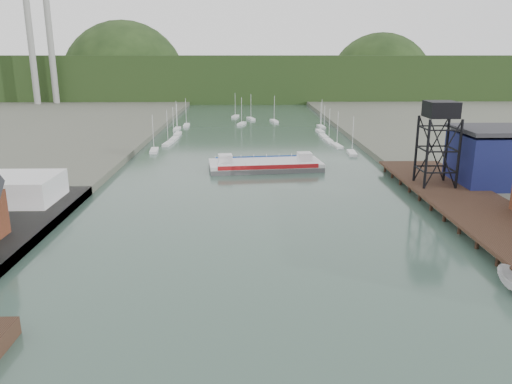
{
  "coord_description": "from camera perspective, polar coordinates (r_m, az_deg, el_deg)",
  "views": [
    {
      "loc": [
        -1.73,
        -35.33,
        26.57
      ],
      "look_at": [
        0.02,
        46.35,
        4.0
      ],
      "focal_mm": 35.0,
      "sensor_mm": 36.0,
      "label": 1
    }
  ],
  "objects": [
    {
      "name": "white_shed",
      "position": [
        97.9,
        -26.77,
        0.34
      ],
      "size": [
        18.0,
        12.0,
        4.5
      ],
      "primitive_type": "cube",
      "color": "silver",
      "rests_on": "west_quay"
    },
    {
      "name": "smokestacks",
      "position": [
        287.43,
        -23.33,
        14.92
      ],
      "size": [
        11.2,
        8.2,
        60.0
      ],
      "color": "gray",
      "rests_on": "ground"
    },
    {
      "name": "chain_ferry",
      "position": [
        119.5,
        1.07,
        3.13
      ],
      "size": [
        27.6,
        13.51,
        3.83
      ],
      "rotation": [
        0.0,
        0.0,
        0.11
      ],
      "color": "#4D4D4F",
      "rests_on": "ground"
    },
    {
      "name": "distant_hills",
      "position": [
        337.08,
        -1.65,
        12.69
      ],
      "size": [
        500.0,
        120.0,
        80.0
      ],
      "color": "black",
      "rests_on": "ground"
    },
    {
      "name": "lift_tower",
      "position": [
        100.89,
        20.35,
        8.28
      ],
      "size": [
        6.5,
        6.5,
        16.0
      ],
      "color": "black",
      "rests_on": "east_pier"
    },
    {
      "name": "blue_shed",
      "position": [
        110.2,
        26.85,
        3.57
      ],
      "size": [
        20.5,
        14.5,
        11.3
      ],
      "color": "#0E133E",
      "rests_on": "east_land"
    },
    {
      "name": "marina_sailboats",
      "position": [
        175.77,
        -0.63,
        6.86
      ],
      "size": [
        57.71,
        92.65,
        0.9
      ],
      "color": "silver",
      "rests_on": "ground"
    },
    {
      "name": "east_pier",
      "position": [
        92.53,
        23.58,
        -1.35
      ],
      "size": [
        14.0,
        70.0,
        2.45
      ],
      "color": "black",
      "rests_on": "ground"
    }
  ]
}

